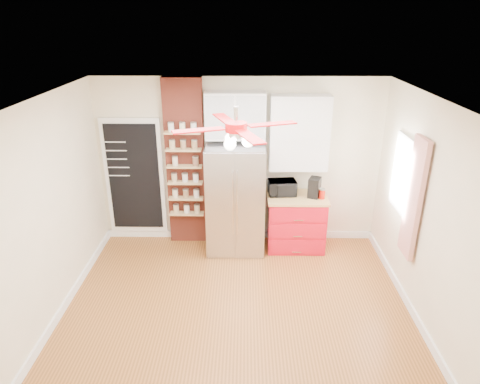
{
  "coord_description": "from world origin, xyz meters",
  "views": [
    {
      "loc": [
        0.1,
        -4.5,
        3.56
      ],
      "look_at": [
        0.03,
        0.9,
        1.3
      ],
      "focal_mm": 32.0,
      "sensor_mm": 36.0,
      "label": 1
    }
  ],
  "objects_px": {
    "ceiling_fan": "(236,128)",
    "fridge": "(236,199)",
    "coffee_maker": "(314,187)",
    "pantry_jar_oats": "(175,161)",
    "toaster_oven": "(282,188)",
    "red_cabinet": "(296,222)",
    "canister_left": "(322,194)"
  },
  "relations": [
    {
      "from": "toaster_oven",
      "to": "canister_left",
      "type": "relative_size",
      "value": 2.92
    },
    {
      "from": "ceiling_fan",
      "to": "fridge",
      "type": "bearing_deg",
      "value": 91.76
    },
    {
      "from": "red_cabinet",
      "to": "toaster_oven",
      "type": "distance_m",
      "value": 0.62
    },
    {
      "from": "toaster_oven",
      "to": "fridge",
      "type": "bearing_deg",
      "value": -176.62
    },
    {
      "from": "ceiling_fan",
      "to": "coffee_maker",
      "type": "height_order",
      "value": "ceiling_fan"
    },
    {
      "from": "toaster_oven",
      "to": "pantry_jar_oats",
      "type": "relative_size",
      "value": 2.95
    },
    {
      "from": "red_cabinet",
      "to": "canister_left",
      "type": "relative_size",
      "value": 6.38
    },
    {
      "from": "canister_left",
      "to": "toaster_oven",
      "type": "bearing_deg",
      "value": 166.32
    },
    {
      "from": "coffee_maker",
      "to": "pantry_jar_oats",
      "type": "relative_size",
      "value": 2.15
    },
    {
      "from": "toaster_oven",
      "to": "coffee_maker",
      "type": "height_order",
      "value": "coffee_maker"
    },
    {
      "from": "ceiling_fan",
      "to": "canister_left",
      "type": "distance_m",
      "value": 2.52
    },
    {
      "from": "toaster_oven",
      "to": "canister_left",
      "type": "height_order",
      "value": "toaster_oven"
    },
    {
      "from": "pantry_jar_oats",
      "to": "ceiling_fan",
      "type": "bearing_deg",
      "value": -60.81
    },
    {
      "from": "fridge",
      "to": "red_cabinet",
      "type": "distance_m",
      "value": 1.06
    },
    {
      "from": "ceiling_fan",
      "to": "pantry_jar_oats",
      "type": "bearing_deg",
      "value": 119.19
    },
    {
      "from": "toaster_oven",
      "to": "red_cabinet",
      "type": "bearing_deg",
      "value": -22.25
    },
    {
      "from": "canister_left",
      "to": "pantry_jar_oats",
      "type": "distance_m",
      "value": 2.33
    },
    {
      "from": "red_cabinet",
      "to": "pantry_jar_oats",
      "type": "bearing_deg",
      "value": 177.29
    },
    {
      "from": "pantry_jar_oats",
      "to": "toaster_oven",
      "type": "bearing_deg",
      "value": -0.7
    },
    {
      "from": "pantry_jar_oats",
      "to": "red_cabinet",
      "type": "bearing_deg",
      "value": -2.71
    },
    {
      "from": "ceiling_fan",
      "to": "pantry_jar_oats",
      "type": "distance_m",
      "value": 2.25
    },
    {
      "from": "ceiling_fan",
      "to": "red_cabinet",
      "type": "bearing_deg",
      "value": 61.29
    },
    {
      "from": "fridge",
      "to": "toaster_oven",
      "type": "relative_size",
      "value": 4.07
    },
    {
      "from": "ceiling_fan",
      "to": "toaster_oven",
      "type": "distance_m",
      "value": 2.35
    },
    {
      "from": "canister_left",
      "to": "fridge",
      "type": "bearing_deg",
      "value": 178.79
    },
    {
      "from": "toaster_oven",
      "to": "coffee_maker",
      "type": "distance_m",
      "value": 0.51
    },
    {
      "from": "fridge",
      "to": "pantry_jar_oats",
      "type": "xyz_separation_m",
      "value": [
        -0.94,
        0.14,
        0.57
      ]
    },
    {
      "from": "coffee_maker",
      "to": "pantry_jar_oats",
      "type": "bearing_deg",
      "value": -160.19
    },
    {
      "from": "ceiling_fan",
      "to": "toaster_oven",
      "type": "height_order",
      "value": "ceiling_fan"
    },
    {
      "from": "fridge",
      "to": "ceiling_fan",
      "type": "bearing_deg",
      "value": -88.24
    },
    {
      "from": "toaster_oven",
      "to": "canister_left",
      "type": "bearing_deg",
      "value": -19.62
    },
    {
      "from": "canister_left",
      "to": "red_cabinet",
      "type": "bearing_deg",
      "value": 168.06
    }
  ]
}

